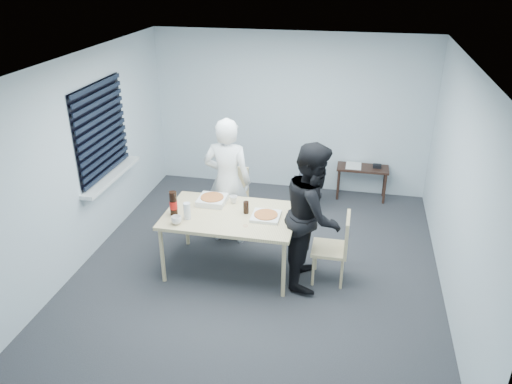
% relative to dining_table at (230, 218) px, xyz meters
% --- Properties ---
extents(room, '(5.00, 5.00, 5.00)m').
position_rel_dining_table_xyz_m(room, '(-1.86, 0.54, 0.72)').
color(room, '#292A2D').
rests_on(room, ground).
extents(dining_table, '(1.60, 1.01, 0.78)m').
position_rel_dining_table_xyz_m(dining_table, '(0.00, 0.00, 0.00)').
color(dining_table, beige).
rests_on(dining_table, ground).
extents(chair_far, '(0.42, 0.42, 0.89)m').
position_rel_dining_table_xyz_m(chair_far, '(-0.25, 1.11, -0.21)').
color(chair_far, beige).
rests_on(chair_far, ground).
extents(chair_right, '(0.42, 0.42, 0.89)m').
position_rel_dining_table_xyz_m(chair_right, '(1.31, 0.01, -0.21)').
color(chair_right, beige).
rests_on(chair_right, ground).
extents(person_white, '(0.65, 0.42, 1.77)m').
position_rel_dining_table_xyz_m(person_white, '(-0.22, 0.70, 0.17)').
color(person_white, white).
rests_on(person_white, ground).
extents(person_black, '(0.47, 0.86, 1.77)m').
position_rel_dining_table_xyz_m(person_black, '(1.01, -0.01, 0.17)').
color(person_black, black).
rests_on(person_black, ground).
extents(side_table, '(0.82, 0.36, 0.55)m').
position_rel_dining_table_xyz_m(side_table, '(1.57, 2.42, -0.25)').
color(side_table, '#331E16').
rests_on(side_table, ground).
extents(stool, '(0.37, 0.37, 0.52)m').
position_rel_dining_table_xyz_m(stool, '(0.78, 1.86, -0.31)').
color(stool, black).
rests_on(stool, ground).
extents(backpack, '(0.31, 0.23, 0.44)m').
position_rel_dining_table_xyz_m(backpack, '(0.78, 1.85, 0.02)').
color(backpack, slate).
rests_on(backpack, stool).
extents(pizza_box_a, '(0.35, 0.35, 0.09)m').
position_rel_dining_table_xyz_m(pizza_box_a, '(-0.30, 0.26, 0.10)').
color(pizza_box_a, white).
rests_on(pizza_box_a, dining_table).
extents(pizza_box_b, '(0.34, 0.34, 0.05)m').
position_rel_dining_table_xyz_m(pizza_box_b, '(0.44, 0.00, 0.08)').
color(pizza_box_b, white).
rests_on(pizza_box_b, dining_table).
extents(mug_a, '(0.17, 0.17, 0.10)m').
position_rel_dining_table_xyz_m(mug_a, '(-0.56, -0.36, 0.11)').
color(mug_a, white).
rests_on(mug_a, dining_table).
extents(mug_b, '(0.10, 0.10, 0.09)m').
position_rel_dining_table_xyz_m(mug_b, '(-0.04, 0.31, 0.11)').
color(mug_b, white).
rests_on(mug_b, dining_table).
extents(cola_glass, '(0.08, 0.08, 0.15)m').
position_rel_dining_table_xyz_m(cola_glass, '(0.18, 0.07, 0.14)').
color(cola_glass, black).
rests_on(cola_glass, dining_table).
extents(soda_bottle, '(0.10, 0.10, 0.30)m').
position_rel_dining_table_xyz_m(soda_bottle, '(-0.67, -0.15, 0.21)').
color(soda_bottle, black).
rests_on(soda_bottle, dining_table).
extents(plastic_cups, '(0.11, 0.11, 0.20)m').
position_rel_dining_table_xyz_m(plastic_cups, '(-0.47, -0.21, 0.16)').
color(plastic_cups, silver).
rests_on(plastic_cups, dining_table).
extents(rubber_band, '(0.06, 0.06, 0.00)m').
position_rel_dining_table_xyz_m(rubber_band, '(0.25, -0.25, 0.06)').
color(rubber_band, red).
rests_on(rubber_band, dining_table).
extents(papers, '(0.31, 0.37, 0.01)m').
position_rel_dining_table_xyz_m(papers, '(1.42, 2.44, -0.17)').
color(papers, white).
rests_on(papers, side_table).
extents(black_box, '(0.15, 0.13, 0.06)m').
position_rel_dining_table_xyz_m(black_box, '(1.79, 2.44, -0.15)').
color(black_box, black).
rests_on(black_box, side_table).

